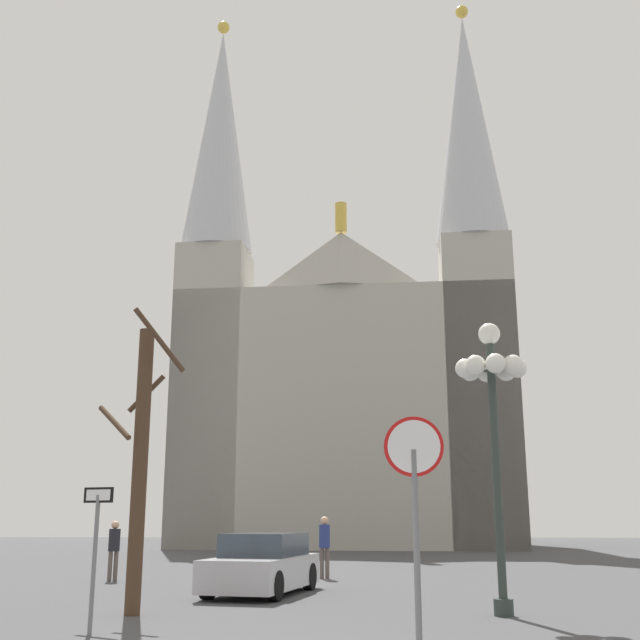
{
  "coord_description": "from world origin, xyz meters",
  "views": [
    {
      "loc": [
        1.6,
        -8.8,
        1.78
      ],
      "look_at": [
        0.45,
        20.37,
        9.04
      ],
      "focal_mm": 44.27,
      "sensor_mm": 36.0,
      "label": 1
    }
  ],
  "objects_px": {
    "one_way_arrow_sign": "(96,541)",
    "pedestrian_standing": "(114,545)",
    "cathedral": "(348,386)",
    "street_lamp": "(492,395)",
    "stop_sign": "(415,490)",
    "bare_tree": "(140,460)",
    "parked_car_near_silver": "(263,565)",
    "pedestrian_walking": "(325,541)"
  },
  "relations": [
    {
      "from": "parked_car_near_silver",
      "to": "pedestrian_standing",
      "type": "distance_m",
      "value": 5.94
    },
    {
      "from": "parked_car_near_silver",
      "to": "pedestrian_walking",
      "type": "xyz_separation_m",
      "value": [
        1.3,
        4.68,
        0.42
      ]
    },
    {
      "from": "cathedral",
      "to": "pedestrian_walking",
      "type": "height_order",
      "value": "cathedral"
    },
    {
      "from": "pedestrian_walking",
      "to": "street_lamp",
      "type": "bearing_deg",
      "value": -67.44
    },
    {
      "from": "street_lamp",
      "to": "parked_car_near_silver",
      "type": "distance_m",
      "value": 7.13
    },
    {
      "from": "stop_sign",
      "to": "one_way_arrow_sign",
      "type": "bearing_deg",
      "value": 149.86
    },
    {
      "from": "cathedral",
      "to": "street_lamp",
      "type": "relative_size",
      "value": 6.07
    },
    {
      "from": "stop_sign",
      "to": "one_way_arrow_sign",
      "type": "distance_m",
      "value": 5.66
    },
    {
      "from": "parked_car_near_silver",
      "to": "one_way_arrow_sign",
      "type": "bearing_deg",
      "value": -106.85
    },
    {
      "from": "street_lamp",
      "to": "cathedral",
      "type": "bearing_deg",
      "value": 95.1
    },
    {
      "from": "cathedral",
      "to": "street_lamp",
      "type": "xyz_separation_m",
      "value": [
        2.95,
        -33.03,
        -5.54
      ]
    },
    {
      "from": "cathedral",
      "to": "parked_car_near_silver",
      "type": "distance_m",
      "value": 30.52
    },
    {
      "from": "one_way_arrow_sign",
      "to": "street_lamp",
      "type": "distance_m",
      "value": 7.77
    },
    {
      "from": "cathedral",
      "to": "stop_sign",
      "type": "bearing_deg",
      "value": -88.56
    },
    {
      "from": "cathedral",
      "to": "stop_sign",
      "type": "xyz_separation_m",
      "value": [
        0.97,
        -38.41,
        -7.52
      ]
    },
    {
      "from": "one_way_arrow_sign",
      "to": "pedestrian_walking",
      "type": "relative_size",
      "value": 1.26
    },
    {
      "from": "stop_sign",
      "to": "pedestrian_standing",
      "type": "distance_m",
      "value": 15.05
    },
    {
      "from": "stop_sign",
      "to": "cathedral",
      "type": "bearing_deg",
      "value": 91.44
    },
    {
      "from": "cathedral",
      "to": "parked_car_near_silver",
      "type": "bearing_deg",
      "value": -93.78
    },
    {
      "from": "bare_tree",
      "to": "pedestrian_standing",
      "type": "bearing_deg",
      "value": 109.09
    },
    {
      "from": "street_lamp",
      "to": "bare_tree",
      "type": "xyz_separation_m",
      "value": [
        -6.83,
        -0.17,
        -1.24
      ]
    },
    {
      "from": "stop_sign",
      "to": "parked_car_near_silver",
      "type": "xyz_separation_m",
      "value": [
        -2.89,
        9.29,
        -1.44
      ]
    },
    {
      "from": "bare_tree",
      "to": "one_way_arrow_sign",
      "type": "bearing_deg",
      "value": -90.08
    },
    {
      "from": "pedestrian_standing",
      "to": "stop_sign",
      "type": "bearing_deg",
      "value": -59.84
    },
    {
      "from": "bare_tree",
      "to": "street_lamp",
      "type": "bearing_deg",
      "value": 1.43
    },
    {
      "from": "parked_car_near_silver",
      "to": "pedestrian_standing",
      "type": "bearing_deg",
      "value": 141.62
    },
    {
      "from": "cathedral",
      "to": "bare_tree",
      "type": "distance_m",
      "value": 34.11
    },
    {
      "from": "street_lamp",
      "to": "parked_car_near_silver",
      "type": "bearing_deg",
      "value": 141.19
    },
    {
      "from": "street_lamp",
      "to": "pedestrian_standing",
      "type": "bearing_deg",
      "value": 141.4
    },
    {
      "from": "one_way_arrow_sign",
      "to": "pedestrian_standing",
      "type": "bearing_deg",
      "value": 104.81
    },
    {
      "from": "stop_sign",
      "to": "pedestrian_standing",
      "type": "relative_size",
      "value": 1.83
    },
    {
      "from": "parked_car_near_silver",
      "to": "pedestrian_standing",
      "type": "xyz_separation_m",
      "value": [
        -4.65,
        3.68,
        0.34
      ]
    },
    {
      "from": "stop_sign",
      "to": "one_way_arrow_sign",
      "type": "relative_size",
      "value": 1.35
    },
    {
      "from": "cathedral",
      "to": "one_way_arrow_sign",
      "type": "relative_size",
      "value": 15.0
    },
    {
      "from": "stop_sign",
      "to": "bare_tree",
      "type": "relative_size",
      "value": 0.53
    },
    {
      "from": "pedestrian_walking",
      "to": "parked_car_near_silver",
      "type": "bearing_deg",
      "value": -105.5
    },
    {
      "from": "cathedral",
      "to": "pedestrian_standing",
      "type": "height_order",
      "value": "cathedral"
    },
    {
      "from": "cathedral",
      "to": "street_lamp",
      "type": "bearing_deg",
      "value": -84.9
    },
    {
      "from": "one_way_arrow_sign",
      "to": "pedestrian_walking",
      "type": "bearing_deg",
      "value": 73.72
    },
    {
      "from": "one_way_arrow_sign",
      "to": "bare_tree",
      "type": "bearing_deg",
      "value": 89.92
    },
    {
      "from": "bare_tree",
      "to": "pedestrian_standing",
      "type": "relative_size",
      "value": 3.47
    },
    {
      "from": "pedestrian_walking",
      "to": "pedestrian_standing",
      "type": "relative_size",
      "value": 1.08
    }
  ]
}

